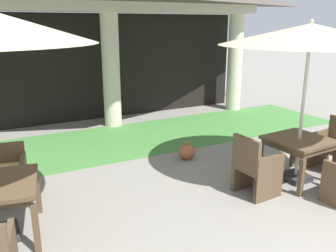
{
  "coord_description": "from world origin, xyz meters",
  "views": [
    {
      "loc": [
        -2.89,
        -0.33,
        2.54
      ],
      "look_at": [
        -0.37,
        4.47,
        0.98
      ],
      "focal_mm": 38.22,
      "sensor_mm": 36.0,
      "label": 1
    }
  ],
  "objects_px": {
    "patio_chair_near_foreground_east": "(333,147)",
    "patio_chair_mid_left_north": "(4,174)",
    "patio_umbrella_near_foreground": "(310,36)",
    "terracotta_urn": "(187,152)",
    "patio_table_near_foreground": "(299,144)",
    "patio_chair_near_foreground_west": "(255,168)"
  },
  "relations": [
    {
      "from": "patio_chair_near_foreground_east",
      "to": "patio_chair_mid_left_north",
      "type": "bearing_deg",
      "value": 70.23
    },
    {
      "from": "patio_umbrella_near_foreground",
      "to": "terracotta_urn",
      "type": "bearing_deg",
      "value": 124.23
    },
    {
      "from": "patio_table_near_foreground",
      "to": "patio_chair_near_foreground_east",
      "type": "relative_size",
      "value": 1.07
    },
    {
      "from": "patio_table_near_foreground",
      "to": "patio_chair_near_foreground_west",
      "type": "xyz_separation_m",
      "value": [
        -0.96,
        -0.07,
        -0.2
      ]
    },
    {
      "from": "patio_chair_near_foreground_east",
      "to": "terracotta_urn",
      "type": "bearing_deg",
      "value": 48.59
    },
    {
      "from": "patio_chair_near_foreground_west",
      "to": "patio_chair_mid_left_north",
      "type": "bearing_deg",
      "value": -119.77
    },
    {
      "from": "patio_chair_mid_left_north",
      "to": "terracotta_urn",
      "type": "distance_m",
      "value": 3.23
    },
    {
      "from": "patio_table_near_foreground",
      "to": "patio_chair_mid_left_north",
      "type": "height_order",
      "value": "patio_chair_mid_left_north"
    },
    {
      "from": "patio_table_near_foreground",
      "to": "patio_umbrella_near_foreground",
      "type": "distance_m",
      "value": 1.73
    },
    {
      "from": "patio_chair_near_foreground_west",
      "to": "patio_chair_mid_left_north",
      "type": "relative_size",
      "value": 1.19
    },
    {
      "from": "patio_table_near_foreground",
      "to": "patio_chair_near_foreground_east",
      "type": "bearing_deg",
      "value": 4.1
    },
    {
      "from": "patio_umbrella_near_foreground",
      "to": "patio_chair_mid_left_north",
      "type": "xyz_separation_m",
      "value": [
        -4.35,
        1.56,
        -1.97
      ]
    },
    {
      "from": "patio_umbrella_near_foreground",
      "to": "terracotta_urn",
      "type": "xyz_separation_m",
      "value": [
        -1.14,
        1.67,
        -2.21
      ]
    },
    {
      "from": "patio_chair_near_foreground_east",
      "to": "patio_chair_near_foreground_west",
      "type": "distance_m",
      "value": 1.93
    },
    {
      "from": "patio_table_near_foreground",
      "to": "terracotta_urn",
      "type": "distance_m",
      "value": 2.08
    },
    {
      "from": "patio_umbrella_near_foreground",
      "to": "patio_chair_mid_left_north",
      "type": "distance_m",
      "value": 5.03
    },
    {
      "from": "patio_chair_near_foreground_east",
      "to": "patio_chair_mid_left_north",
      "type": "relative_size",
      "value": 1.15
    },
    {
      "from": "patio_chair_mid_left_north",
      "to": "patio_chair_near_foreground_east",
      "type": "bearing_deg",
      "value": 173.81
    },
    {
      "from": "patio_umbrella_near_foreground",
      "to": "patio_chair_near_foreground_east",
      "type": "relative_size",
      "value": 3.01
    },
    {
      "from": "patio_umbrella_near_foreground",
      "to": "patio_chair_mid_left_north",
      "type": "bearing_deg",
      "value": 160.28
    },
    {
      "from": "terracotta_urn",
      "to": "patio_chair_near_foreground_east",
      "type": "bearing_deg",
      "value": -37.31
    },
    {
      "from": "patio_umbrella_near_foreground",
      "to": "patio_chair_near_foreground_east",
      "type": "distance_m",
      "value": 2.18
    }
  ]
}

